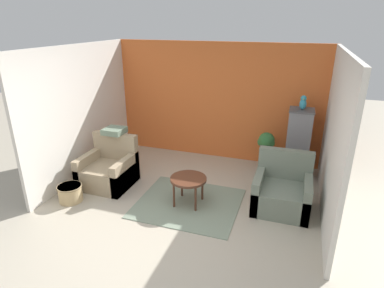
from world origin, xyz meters
The scene contains 13 objects.
ground_plane centered at (0.00, 0.00, 0.00)m, with size 20.00×20.00×0.00m, color #B2A893.
wall_back_accent centered at (0.00, 3.11, 1.20)m, with size 4.38×0.06×2.40m.
wall_left centered at (-2.16, 1.54, 1.20)m, with size 0.06×3.08×2.40m.
wall_right centered at (2.16, 1.54, 1.20)m, with size 0.06×3.08×2.40m.
area_rug centered at (0.11, 1.04, 0.01)m, with size 1.62×1.44×0.01m.
coffee_table centered at (0.11, 1.04, 0.41)m, with size 0.58×0.58×0.47m.
armchair_left centered at (-1.47, 1.21, 0.27)m, with size 0.85×0.81×0.87m.
armchair_right centered at (1.53, 1.41, 0.27)m, with size 0.85×0.81×0.87m.
birdcage centered at (1.69, 2.63, 0.63)m, with size 0.53×0.53×1.31m.
parrot centered at (1.69, 2.64, 1.43)m, with size 0.12×0.22×0.26m.
potted_plant centered at (1.11, 2.75, 0.49)m, with size 0.34×0.31×0.77m.
wicker_basket centered at (-1.75, 0.49, 0.15)m, with size 0.39×0.39×0.28m.
throw_pillow centered at (-1.47, 1.51, 0.92)m, with size 0.36×0.36×0.10m.
Camera 1 is at (1.62, -3.21, 2.80)m, focal length 30.00 mm.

